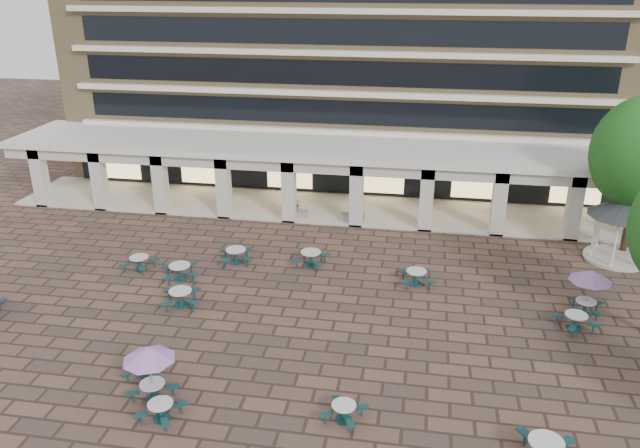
# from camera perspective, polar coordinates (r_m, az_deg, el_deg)

# --- Properties ---
(ground) EXTENTS (120.00, 120.00, 0.00)m
(ground) POSITION_cam_1_polar(r_m,az_deg,el_deg) (28.22, -3.99, -9.25)
(ground) COLOR brown
(ground) RESTS_ON ground
(apartment_building) EXTENTS (40.00, 15.50, 25.20)m
(apartment_building) POSITION_cam_1_polar(r_m,az_deg,el_deg) (49.21, 2.91, 19.75)
(apartment_building) COLOR tan
(apartment_building) RESTS_ON ground
(retail_arcade) EXTENTS (42.00, 6.60, 4.40)m
(retail_arcade) POSITION_cam_1_polar(r_m,az_deg,el_deg) (40.33, 0.79, 5.35)
(retail_arcade) COLOR white
(retail_arcade) RESTS_ON ground
(picnic_table_0) EXTENTS (1.71, 1.71, 0.66)m
(picnic_table_0) POSITION_cam_1_polar(r_m,az_deg,el_deg) (25.88, -15.92, -12.34)
(picnic_table_0) COLOR #163F42
(picnic_table_0) RESTS_ON ground
(picnic_table_1) EXTENTS (1.71, 1.71, 0.68)m
(picnic_table_1) POSITION_cam_1_polar(r_m,az_deg,el_deg) (23.49, -14.34, -16.11)
(picnic_table_1) COLOR #163F42
(picnic_table_1) RESTS_ON ground
(picnic_table_2) EXTENTS (1.74, 1.74, 0.66)m
(picnic_table_2) POSITION_cam_1_polar(r_m,az_deg,el_deg) (22.80, 2.19, -16.70)
(picnic_table_2) COLOR #163F42
(picnic_table_2) RESTS_ON ground
(picnic_table_5) EXTENTS (2.12, 2.12, 0.81)m
(picnic_table_5) POSITION_cam_1_polar(r_m,az_deg,el_deg) (30.18, -12.62, -6.48)
(picnic_table_5) COLOR #163F42
(picnic_table_5) RESTS_ON ground
(picnic_table_6) EXTENTS (1.93, 1.93, 2.23)m
(picnic_table_6) POSITION_cam_1_polar(r_m,az_deg,el_deg) (23.63, -15.40, -11.52)
(picnic_table_6) COLOR #163F42
(picnic_table_6) RESTS_ON ground
(picnic_table_7) EXTENTS (2.01, 2.01, 0.73)m
(picnic_table_7) POSITION_cam_1_polar(r_m,az_deg,el_deg) (29.89, 22.32, -8.14)
(picnic_table_7) COLOR #163F42
(picnic_table_7) RESTS_ON ground
(picnic_table_8) EXTENTS (2.24, 2.24, 0.81)m
(picnic_table_8) POSITION_cam_1_polar(r_m,az_deg,el_deg) (32.63, -12.68, -4.20)
(picnic_table_8) COLOR #163F42
(picnic_table_8) RESTS_ON ground
(picnic_table_9) EXTENTS (2.13, 2.13, 0.81)m
(picnic_table_9) POSITION_cam_1_polar(r_m,az_deg,el_deg) (33.90, -7.69, -2.79)
(picnic_table_9) COLOR #163F42
(picnic_table_9) RESTS_ON ground
(picnic_table_10) EXTENTS (1.95, 1.95, 0.76)m
(picnic_table_10) POSITION_cam_1_polar(r_m,az_deg,el_deg) (31.74, 8.78, -4.74)
(picnic_table_10) COLOR #163F42
(picnic_table_10) RESTS_ON ground
(picnic_table_11) EXTENTS (1.92, 1.92, 2.22)m
(picnic_table_11) POSITION_cam_1_polar(r_m,az_deg,el_deg) (30.65, 23.51, -4.49)
(picnic_table_11) COLOR #163F42
(picnic_table_11) RESTS_ON ground
(picnic_table_12) EXTENTS (1.89, 1.89, 0.74)m
(picnic_table_12) POSITION_cam_1_polar(r_m,az_deg,el_deg) (34.22, -16.18, -3.36)
(picnic_table_12) COLOR #163F42
(picnic_table_12) RESTS_ON ground
(picnic_table_13) EXTENTS (2.01, 2.01, 0.81)m
(picnic_table_13) POSITION_cam_1_polar(r_m,az_deg,el_deg) (33.31, -0.85, -3.05)
(picnic_table_13) COLOR #163F42
(picnic_table_13) RESTS_ON ground
(gazebo) EXTENTS (3.75, 3.75, 3.49)m
(gazebo) POSITION_cam_1_polar(r_m,az_deg,el_deg) (36.93, 26.02, 0.79)
(gazebo) COLOR beige
(gazebo) RESTS_ON ground
(planter_left) EXTENTS (1.50, 0.71, 1.36)m
(planter_left) POSITION_cam_1_polar(r_m,az_deg,el_deg) (39.66, -2.25, 1.36)
(planter_left) COLOR gray
(planter_left) RESTS_ON ground
(planter_right) EXTENTS (1.50, 0.68, 1.25)m
(planter_right) POSITION_cam_1_polar(r_m,az_deg,el_deg) (39.14, 3.02, 0.90)
(planter_right) COLOR gray
(planter_right) RESTS_ON ground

